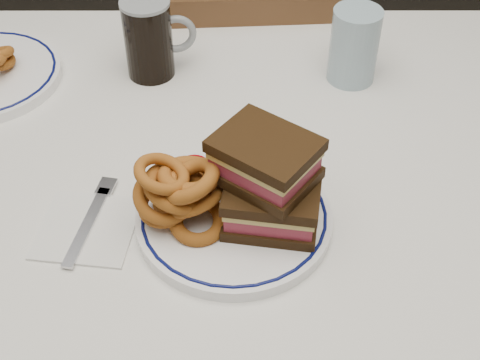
{
  "coord_description": "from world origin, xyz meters",
  "views": [
    {
      "loc": [
        0.13,
        -0.8,
        1.44
      ],
      "look_at": [
        0.13,
        -0.16,
        0.84
      ],
      "focal_mm": 50.0,
      "sensor_mm": 36.0,
      "label": 1
    }
  ],
  "objects_px": {
    "main_plate": "(234,217)",
    "reuben_sandwich": "(269,182)",
    "beer_mug": "(150,38)",
    "chair_far": "(246,114)"
  },
  "relations": [
    {
      "from": "main_plate",
      "to": "reuben_sandwich",
      "type": "bearing_deg",
      "value": -5.61
    },
    {
      "from": "beer_mug",
      "to": "main_plate",
      "type": "bearing_deg",
      "value": -68.2
    },
    {
      "from": "chair_far",
      "to": "main_plate",
      "type": "bearing_deg",
      "value": -92.05
    },
    {
      "from": "main_plate",
      "to": "reuben_sandwich",
      "type": "distance_m",
      "value": 0.09
    },
    {
      "from": "chair_far",
      "to": "beer_mug",
      "type": "xyz_separation_m",
      "value": [
        -0.17,
        -0.28,
        0.38
      ]
    },
    {
      "from": "chair_far",
      "to": "main_plate",
      "type": "height_order",
      "value": "chair_far"
    },
    {
      "from": "beer_mug",
      "to": "chair_far",
      "type": "bearing_deg",
      "value": 58.29
    },
    {
      "from": "reuben_sandwich",
      "to": "beer_mug",
      "type": "distance_m",
      "value": 0.42
    },
    {
      "from": "chair_far",
      "to": "beer_mug",
      "type": "relative_size",
      "value": 5.69
    },
    {
      "from": "chair_far",
      "to": "reuben_sandwich",
      "type": "distance_m",
      "value": 0.76
    }
  ]
}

